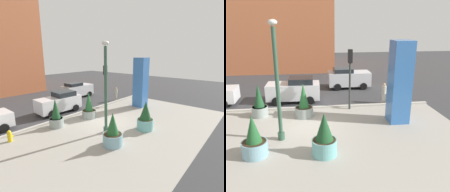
# 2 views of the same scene
# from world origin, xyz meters

# --- Properties ---
(ground_plane) EXTENTS (60.00, 60.00, 0.00)m
(ground_plane) POSITION_xyz_m (0.00, 4.00, 0.00)
(ground_plane) COLOR #38383A
(plaza_pavement) EXTENTS (18.00, 10.00, 0.02)m
(plaza_pavement) POSITION_xyz_m (0.00, -2.00, 0.00)
(plaza_pavement) COLOR #9E998E
(plaza_pavement) RESTS_ON ground_plane
(curb_strip) EXTENTS (18.00, 0.24, 0.16)m
(curb_strip) POSITION_xyz_m (0.00, 3.12, 0.08)
(curb_strip) COLOR #B7B2A8
(curb_strip) RESTS_ON ground_plane
(lamp_post) EXTENTS (0.44, 0.44, 6.12)m
(lamp_post) POSITION_xyz_m (-1.34, -1.36, 2.98)
(lamp_post) COLOR #335642
(lamp_post) RESTS_ON ground_plane
(art_pillar_blue) EXTENTS (1.17, 1.17, 4.99)m
(art_pillar_blue) POSITION_xyz_m (5.63, 0.22, 2.50)
(art_pillar_blue) COLOR #3870BC
(art_pillar_blue) RESTS_ON ground_plane
(potted_plant_by_pillar) EXTENTS (1.18, 1.18, 2.24)m
(potted_plant_by_pillar) POSITION_xyz_m (-0.16, 1.69, 0.82)
(potted_plant_by_pillar) COLOR gray
(potted_plant_by_pillar) RESTS_ON ground_plane
(potted_plant_near_left) EXTENTS (1.19, 1.19, 2.04)m
(potted_plant_near_left) POSITION_xyz_m (-2.39, -2.86, 0.77)
(potted_plant_near_left) COLOR #7AA8B7
(potted_plant_near_left) RESTS_ON ground_plane
(potted_plant_curbside) EXTENTS (1.17, 1.17, 2.11)m
(potted_plant_curbside) POSITION_xyz_m (0.83, -3.17, 0.88)
(potted_plant_curbside) COLOR #6BB2B2
(potted_plant_curbside) RESTS_ON ground_plane
(potted_plant_near_right) EXTENTS (1.04, 1.04, 2.18)m
(potted_plant_near_right) POSITION_xyz_m (-3.05, 2.10, 0.84)
(potted_plant_near_right) COLOR gray
(potted_plant_near_right) RESTS_ON ground_plane
(traffic_light_corner) EXTENTS (0.28, 0.42, 4.23)m
(traffic_light_corner) POSITION_xyz_m (3.03, 2.73, 2.86)
(traffic_light_corner) COLOR #333833
(traffic_light_corner) RESTS_ON ground_plane
(car_passing_lane) EXTENTS (4.04, 2.04, 1.90)m
(car_passing_lane) POSITION_xyz_m (-0.91, 4.94, 0.95)
(car_passing_lane) COLOR silver
(car_passing_lane) RESTS_ON ground_plane
(car_far_lane) EXTENTS (3.86, 1.99, 1.88)m
(car_far_lane) POSITION_xyz_m (3.89, 8.37, 0.95)
(car_far_lane) COLOR silver
(car_far_lane) RESTS_ON ground_plane
(pedestrian_crossing) EXTENTS (0.43, 0.43, 1.60)m
(pedestrian_crossing) POSITION_xyz_m (5.80, 3.60, 0.89)
(pedestrian_crossing) COLOR #B2AD9E
(pedestrian_crossing) RESTS_ON ground_plane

